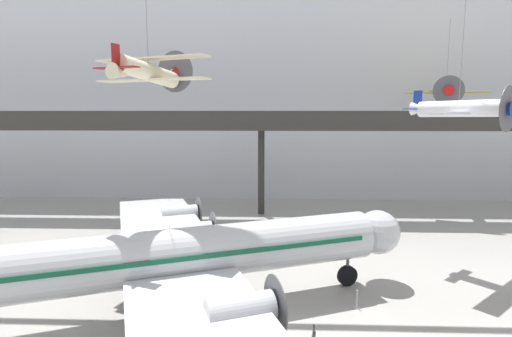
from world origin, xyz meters
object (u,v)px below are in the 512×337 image
airliner_silver_main (160,259)px  suspended_plane_cream_biplane (149,72)px  suspended_plane_white_twin (458,109)px  suspended_plane_yellow_lowwing (446,90)px  stanchion_barrier (357,303)px

airliner_silver_main → suspended_plane_cream_biplane: bearing=88.4°
suspended_plane_white_twin → airliner_silver_main: bearing=-109.3°
suspended_plane_white_twin → suspended_plane_yellow_lowwing: bearing=118.1°
suspended_plane_white_twin → suspended_plane_yellow_lowwing: size_ratio=1.21×
suspended_plane_cream_biplane → suspended_plane_yellow_lowwing: bearing=-33.2°
suspended_plane_cream_biplane → stanchion_barrier: size_ratio=7.82×
suspended_plane_white_twin → suspended_plane_yellow_lowwing: (5.84, 15.94, 2.19)m
suspended_plane_yellow_lowwing → suspended_plane_cream_biplane: suspended_plane_yellow_lowwing is taller
suspended_plane_cream_biplane → suspended_plane_white_twin: bearing=-60.1°
suspended_plane_cream_biplane → stanchion_barrier: suspended_plane_cream_biplane is taller
airliner_silver_main → stanchion_barrier: size_ratio=31.99×
suspended_plane_white_twin → stanchion_barrier: 15.02m
stanchion_barrier → suspended_plane_cream_biplane: bearing=166.1°
suspended_plane_yellow_lowwing → suspended_plane_cream_biplane: (-26.18, -19.40, 0.05)m
suspended_plane_white_twin → suspended_plane_cream_biplane: (-20.34, -3.47, 2.24)m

